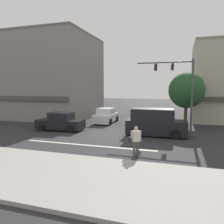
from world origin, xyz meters
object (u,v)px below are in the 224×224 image
Objects in this scene: traffic_light_mast at (181,83)px; van_waiting_far at (155,123)px; pedestrian_foreground_with_bag at (136,140)px; street_tree at (187,91)px; sedan_crossing_leftbound at (106,116)px; sedan_parked_curbside at (61,122)px; utility_pole_near_left at (49,87)px; utility_pole_far_right at (208,84)px.

van_waiting_far is (-1.76, -2.98, -3.17)m from traffic_light_mast.
van_waiting_far is 2.78× the size of pedestrian_foreground_with_bag.
sedan_crossing_leftbound is at bearing -177.93° from street_tree.
van_waiting_far is at bearing -40.21° from sedan_crossing_leftbound.
street_tree reaches higher than sedan_parked_curbside.
street_tree is 1.24× the size of sedan_parked_curbside.
utility_pole_near_left is 6.75m from sedan_crossing_leftbound.
traffic_light_mast is 4.69m from van_waiting_far.
utility_pole_near_left is 12.22m from van_waiting_far.
utility_pole_near_left is at bearing -171.57° from street_tree.
van_waiting_far is at bearing 86.09° from pedestrian_foreground_with_bag.
utility_pole_far_right is 4.75m from traffic_light_mast.
traffic_light_mast is 1.50× the size of sedan_crossing_leftbound.
utility_pole_far_right is at bearing 55.99° from traffic_light_mast.
sedan_crossing_leftbound is (-10.16, -2.06, -3.39)m from utility_pole_far_right.
utility_pole_near_left reaches higher than sedan_crossing_leftbound.
utility_pole_near_left is at bearing -166.51° from utility_pole_far_right.
utility_pole_near_left reaches higher than traffic_light_mast.
utility_pole_far_right is at bearing 29.81° from sedan_parked_curbside.
street_tree is at bearing 27.42° from sedan_parked_curbside.
utility_pole_near_left reaches higher than van_waiting_far.
van_waiting_far is 8.21m from sedan_parked_curbside.
van_waiting_far reaches higher than sedan_crossing_leftbound.
van_waiting_far is at bearing -122.57° from utility_pole_far_right.
traffic_light_mast is at bearing -124.01° from utility_pole_far_right.
sedan_crossing_leftbound is at bearing 165.95° from traffic_light_mast.
sedan_crossing_leftbound is 5.72m from sedan_parked_curbside.
traffic_light_mast is at bearing 76.16° from pedestrian_foreground_with_bag.
traffic_light_mast is at bearing 18.28° from sedan_parked_curbside.
sedan_crossing_leftbound is at bearing 116.72° from pedestrian_foreground_with_bag.
sedan_crossing_leftbound and sedan_parked_curbside have the same top height.
van_waiting_far reaches higher than sedan_parked_curbside.
utility_pole_far_right is 13.93m from pedestrian_foreground_with_bag.
sedan_crossing_leftbound is 2.47× the size of pedestrian_foreground_with_bag.
utility_pole_far_right reaches higher than traffic_light_mast.
sedan_crossing_leftbound is (-5.74, 4.86, -0.29)m from van_waiting_far.
traffic_light_mast is at bearing -0.53° from utility_pole_near_left.
traffic_light_mast is (-2.66, -3.94, 0.08)m from utility_pole_far_right.
street_tree is at bearing 75.40° from traffic_light_mast.
street_tree reaches higher than van_waiting_far.
street_tree is 3.11× the size of pedestrian_foreground_with_bag.
sedan_parked_curbside is (-8.20, -0.31, -0.29)m from van_waiting_far.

